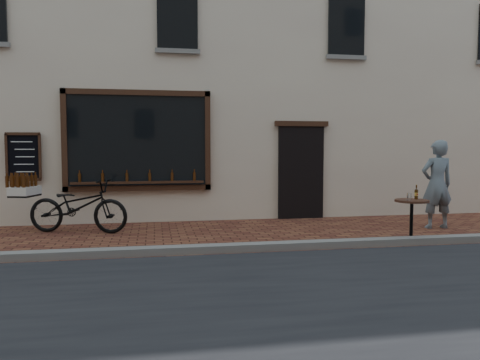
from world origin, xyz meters
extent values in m
plane|color=#52241A|center=(0.00, 0.00, 0.00)|extent=(90.00, 90.00, 0.00)
cube|color=slate|center=(0.00, 0.20, 0.06)|extent=(90.00, 0.25, 0.12)
cube|color=beige|center=(0.00, 6.50, 5.00)|extent=(28.00, 6.00, 10.00)
cube|color=black|center=(-1.90, 3.45, 1.85)|extent=(3.00, 0.06, 2.00)
cube|color=black|center=(-1.90, 3.43, 2.91)|extent=(3.24, 0.10, 0.12)
cube|color=black|center=(-1.90, 3.43, 0.79)|extent=(3.24, 0.10, 0.12)
cube|color=black|center=(-3.46, 3.43, 1.85)|extent=(0.12, 0.10, 2.24)
cube|color=black|center=(-0.34, 3.43, 1.85)|extent=(0.12, 0.10, 2.24)
cube|color=black|center=(-1.90, 3.38, 0.92)|extent=(2.90, 0.16, 0.05)
cube|color=black|center=(1.90, 3.46, 1.10)|extent=(1.10, 0.10, 2.20)
cube|color=black|center=(1.90, 3.43, 2.26)|extent=(1.30, 0.10, 0.12)
cube|color=black|center=(-4.30, 3.44, 1.50)|extent=(0.62, 0.04, 0.92)
cylinder|color=#3D1C07|center=(-3.15, 3.38, 1.04)|extent=(0.06, 0.06, 0.19)
cylinder|color=#3D1C07|center=(-2.65, 3.38, 1.04)|extent=(0.06, 0.06, 0.19)
cylinder|color=#3D1C07|center=(-2.15, 3.38, 1.04)|extent=(0.06, 0.06, 0.19)
cylinder|color=#3D1C07|center=(-1.65, 3.38, 1.04)|extent=(0.06, 0.06, 0.19)
cylinder|color=#3D1C07|center=(-1.15, 3.38, 1.04)|extent=(0.06, 0.06, 0.19)
cylinder|color=#3D1C07|center=(-0.65, 3.38, 1.04)|extent=(0.06, 0.06, 0.19)
cube|color=black|center=(-1.00, 3.46, 4.60)|extent=(0.90, 0.06, 1.40)
cube|color=black|center=(3.00, 3.46, 4.60)|extent=(0.90, 0.06, 1.40)
imported|color=black|center=(-3.05, 2.42, 0.53)|extent=(2.14, 1.25, 1.06)
cube|color=black|center=(-4.12, 2.74, 0.73)|extent=(0.55, 0.66, 0.04)
cube|color=silver|center=(-4.12, 2.74, 0.83)|extent=(0.55, 0.68, 0.16)
cylinder|color=#3D1C07|center=(-4.07, 2.50, 1.03)|extent=(0.07, 0.07, 0.22)
cylinder|color=#3D1C07|center=(-4.18, 2.54, 1.03)|extent=(0.07, 0.07, 0.22)
cylinder|color=#3D1C07|center=(-4.29, 2.57, 1.03)|extent=(0.07, 0.07, 0.22)
cylinder|color=#3D1C07|center=(-4.41, 2.60, 1.03)|extent=(0.07, 0.07, 0.22)
cylinder|color=#3D1C07|center=(-4.03, 2.64, 1.03)|extent=(0.07, 0.07, 0.22)
cylinder|color=#3D1C07|center=(-4.14, 2.67, 1.03)|extent=(0.07, 0.07, 0.22)
cylinder|color=#3D1C07|center=(-4.25, 2.71, 1.03)|extent=(0.07, 0.07, 0.22)
cylinder|color=#3D1C07|center=(-4.37, 2.74, 1.03)|extent=(0.07, 0.07, 0.22)
cylinder|color=#3D1C07|center=(-3.99, 2.77, 1.03)|extent=(0.07, 0.07, 0.22)
cylinder|color=#3D1C07|center=(-4.10, 2.81, 1.03)|extent=(0.07, 0.07, 0.22)
cylinder|color=#3D1C07|center=(-4.21, 2.84, 1.03)|extent=(0.07, 0.07, 0.22)
cylinder|color=#3D1C07|center=(-4.33, 2.87, 1.03)|extent=(0.07, 0.07, 0.22)
cylinder|color=#3D1C07|center=(-3.95, 2.91, 1.03)|extent=(0.07, 0.07, 0.22)
cylinder|color=black|center=(2.99, 0.38, 0.01)|extent=(0.44, 0.44, 0.03)
cylinder|color=black|center=(2.99, 0.38, 0.38)|extent=(0.06, 0.06, 0.69)
cylinder|color=#331A11|center=(2.99, 0.38, 0.74)|extent=(0.59, 0.59, 0.04)
cylinder|color=gold|center=(3.11, 0.44, 0.86)|extent=(0.06, 0.06, 0.06)
cylinder|color=white|center=(2.89, 0.32, 0.83)|extent=(0.08, 0.08, 0.13)
imported|color=slate|center=(4.28, 1.61, 0.93)|extent=(0.70, 0.47, 1.86)
camera|label=1|loc=(-1.55, -7.25, 1.70)|focal=35.00mm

